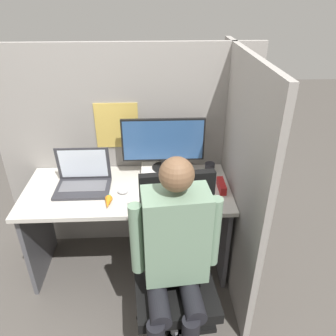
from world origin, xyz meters
TOP-DOWN VIEW (x-y plane):
  - ground_plane at (0.00, 0.00)m, footprint 12.00×12.00m
  - cubicle_panel_back at (-0.00, 0.67)m, footprint 1.96×0.05m
  - cubicle_panel_right at (0.75, 0.26)m, footprint 0.04×1.27m
  - desk at (0.00, 0.32)m, footprint 1.46×0.65m
  - paper_box at (0.26, 0.51)m, footprint 0.33×0.22m
  - monitor at (0.26, 0.51)m, footprint 0.60×0.17m
  - laptop at (-0.31, 0.35)m, footprint 0.38×0.26m
  - mouse at (-0.03, 0.26)m, footprint 0.07×0.05m
  - stapler at (0.66, 0.28)m, footprint 0.04×0.16m
  - carrot_toy at (-0.11, 0.12)m, footprint 0.05×0.12m
  - office_chair at (0.31, -0.21)m, footprint 0.53×0.57m
  - person at (0.30, -0.38)m, footprint 0.48×0.45m
  - coffee_mug at (0.62, 0.51)m, footprint 0.07×0.07m

SIDE VIEW (x-z plane):
  - ground_plane at x=0.00m, z-range 0.00..0.00m
  - office_chair at x=0.31m, z-range 0.01..1.09m
  - desk at x=0.00m, z-range 0.19..0.92m
  - mouse at x=-0.03m, z-range 0.74..0.77m
  - person at x=0.30m, z-range 0.10..1.41m
  - carrot_toy at x=-0.11m, z-range 0.74..0.79m
  - paper_box at x=0.26m, z-range 0.74..0.79m
  - stapler at x=0.66m, z-range 0.74..0.80m
  - coffee_mug at x=0.62m, z-range 0.74..0.82m
  - laptop at x=-0.31m, z-range 0.65..0.93m
  - cubicle_panel_right at x=0.75m, z-range 0.00..1.67m
  - cubicle_panel_back at x=0.00m, z-range 0.00..1.67m
  - monitor at x=0.26m, z-range 0.81..1.20m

